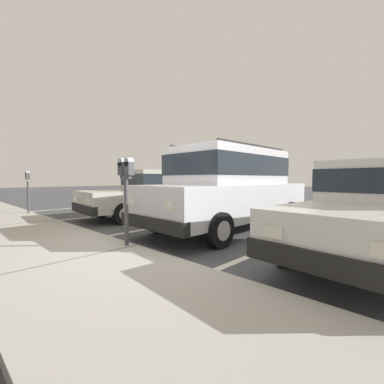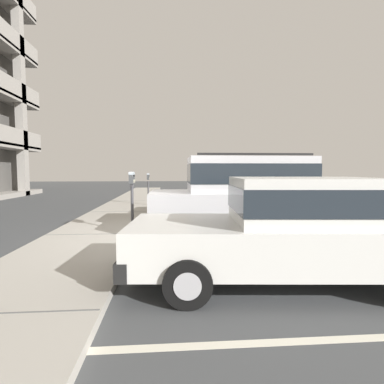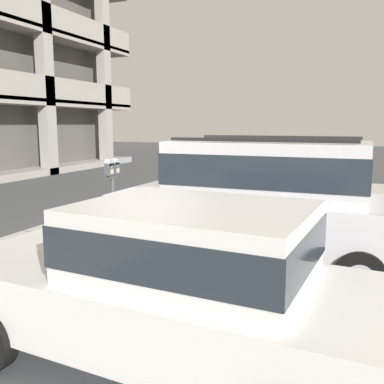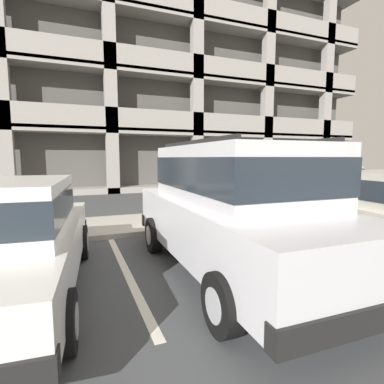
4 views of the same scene
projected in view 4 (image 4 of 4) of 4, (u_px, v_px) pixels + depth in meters
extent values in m
cube|color=#444749|center=(179.00, 237.00, 6.97)|extent=(80.00, 80.00, 0.10)
cube|color=#ADA89E|center=(163.00, 222.00, 8.16)|extent=(40.00, 2.20, 0.12)
cube|color=#606060|center=(163.00, 219.00, 8.15)|extent=(0.03, 2.16, 0.00)
cube|color=#606060|center=(283.00, 210.00, 9.62)|extent=(0.03, 2.16, 0.00)
cube|color=#606060|center=(371.00, 203.00, 11.10)|extent=(0.03, 2.16, 0.00)
cube|color=silver|center=(122.00, 263.00, 5.11)|extent=(0.12, 4.80, 0.01)
cube|color=silver|center=(270.00, 244.00, 6.23)|extent=(0.12, 4.80, 0.01)
cube|color=silver|center=(373.00, 231.00, 7.35)|extent=(0.12, 4.80, 0.01)
cube|color=silver|center=(233.00, 227.00, 4.64)|extent=(1.91, 4.73, 0.80)
cube|color=silver|center=(235.00, 174.00, 4.50)|extent=(1.67, 2.94, 0.84)
cube|color=#232B33|center=(235.00, 173.00, 4.49)|extent=(1.69, 2.96, 0.46)
cube|color=black|center=(184.00, 217.00, 6.81)|extent=(1.88, 0.19, 0.24)
cube|color=black|center=(364.00, 318.00, 2.52)|extent=(1.88, 0.19, 0.24)
cube|color=silver|center=(206.00, 200.00, 7.02)|extent=(0.24, 0.03, 0.14)
cube|color=silver|center=(158.00, 203.00, 6.62)|extent=(0.24, 0.03, 0.14)
cylinder|color=black|center=(237.00, 227.00, 6.35)|extent=(0.21, 0.66, 0.66)
cylinder|color=#B2B2B7|center=(237.00, 227.00, 6.35)|extent=(0.23, 0.37, 0.36)
cylinder|color=black|center=(154.00, 235.00, 5.72)|extent=(0.21, 0.66, 0.66)
cylinder|color=#B2B2B7|center=(154.00, 235.00, 5.72)|extent=(0.23, 0.37, 0.36)
cylinder|color=black|center=(355.00, 278.00, 3.65)|extent=(0.21, 0.66, 0.66)
cylinder|color=#B2B2B7|center=(355.00, 278.00, 3.65)|extent=(0.23, 0.37, 0.36)
cylinder|color=black|center=(222.00, 304.00, 3.01)|extent=(0.21, 0.66, 0.66)
cylinder|color=#B2B2B7|center=(222.00, 304.00, 3.01)|extent=(0.23, 0.37, 0.36)
cube|color=black|center=(274.00, 144.00, 4.69)|extent=(0.09, 2.62, 0.05)
cube|color=black|center=(192.00, 142.00, 4.20)|extent=(0.09, 2.62, 0.05)
cube|color=silver|center=(6.00, 253.00, 3.75)|extent=(2.05, 4.52, 0.60)
cube|color=black|center=(39.00, 229.00, 5.82)|extent=(1.74, 0.30, 0.24)
cube|color=silver|center=(68.00, 215.00, 6.00)|extent=(0.24, 0.05, 0.14)
cube|color=silver|center=(8.00, 218.00, 5.69)|extent=(0.24, 0.05, 0.14)
cylinder|color=black|center=(83.00, 242.00, 5.32)|extent=(0.21, 0.61, 0.60)
cylinder|color=#B2B2B7|center=(83.00, 242.00, 5.32)|extent=(0.21, 0.34, 0.33)
cylinder|color=black|center=(67.00, 322.00, 2.73)|extent=(0.21, 0.61, 0.60)
cylinder|color=#B2B2B7|center=(67.00, 322.00, 2.73)|extent=(0.21, 0.34, 0.33)
cube|color=beige|center=(377.00, 220.00, 5.81)|extent=(2.13, 4.55, 0.60)
cube|color=black|center=(305.00, 210.00, 7.89)|extent=(1.74, 0.33, 0.24)
cube|color=silver|center=(321.00, 200.00, 8.05)|extent=(0.24, 0.05, 0.14)
cube|color=silver|center=(287.00, 202.00, 7.76)|extent=(0.24, 0.05, 0.14)
cylinder|color=black|center=(355.00, 219.00, 7.37)|extent=(0.22, 0.61, 0.60)
cylinder|color=#B2B2B7|center=(355.00, 219.00, 7.37)|extent=(0.21, 0.35, 0.33)
cylinder|color=black|center=(296.00, 223.00, 6.91)|extent=(0.22, 0.61, 0.60)
cylinder|color=#B2B2B7|center=(296.00, 223.00, 6.91)|extent=(0.21, 0.35, 0.33)
cylinder|color=#47474C|center=(179.00, 204.00, 7.25)|extent=(0.07, 0.07, 1.14)
cube|color=#47474C|center=(179.00, 179.00, 7.19)|extent=(0.28, 0.06, 0.06)
cube|color=#424447|center=(175.00, 173.00, 7.13)|extent=(0.15, 0.11, 0.22)
cylinder|color=#8C99A3|center=(175.00, 169.00, 7.12)|extent=(0.15, 0.11, 0.15)
cube|color=#B7B293|center=(176.00, 175.00, 7.08)|extent=(0.08, 0.01, 0.08)
cube|color=#424447|center=(183.00, 173.00, 7.21)|extent=(0.15, 0.11, 0.22)
cylinder|color=#8C99A3|center=(183.00, 168.00, 7.19)|extent=(0.15, 0.11, 0.15)
cube|color=#B7B293|center=(184.00, 175.00, 7.16)|extent=(0.08, 0.01, 0.08)
cylinder|color=#47474C|center=(359.00, 194.00, 9.51)|extent=(0.07, 0.07, 1.06)
cube|color=#424447|center=(361.00, 172.00, 9.43)|extent=(0.15, 0.11, 0.22)
cylinder|color=#9EA8B2|center=(361.00, 169.00, 9.42)|extent=(0.15, 0.11, 0.15)
cube|color=#B7B293|center=(362.00, 173.00, 9.38)|extent=(0.08, 0.01, 0.08)
cube|color=#54514D|center=(99.00, 44.00, 19.07)|extent=(31.36, 8.80, 18.00)
cube|color=gray|center=(104.00, 183.00, 19.52)|extent=(32.00, 10.00, 0.30)
cube|color=gray|center=(103.00, 137.00, 19.18)|extent=(32.00, 10.00, 0.30)
cube|color=gray|center=(112.00, 119.00, 14.59)|extent=(32.00, 0.20, 1.10)
cube|color=gray|center=(101.00, 88.00, 18.84)|extent=(32.00, 10.00, 0.30)
cube|color=gray|center=(110.00, 54.00, 14.25)|extent=(32.00, 0.20, 1.10)
cube|color=gray|center=(99.00, 38.00, 18.49)|extent=(32.00, 10.00, 0.30)
cube|color=gray|center=(108.00, 4.00, 14.13)|extent=(0.60, 0.50, 18.00)
cube|color=gray|center=(197.00, 21.00, 15.81)|extent=(0.60, 0.50, 18.00)
cube|color=gray|center=(269.00, 34.00, 17.50)|extent=(0.60, 0.50, 18.00)
cube|color=gray|center=(328.00, 45.00, 19.18)|extent=(0.60, 0.50, 18.00)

